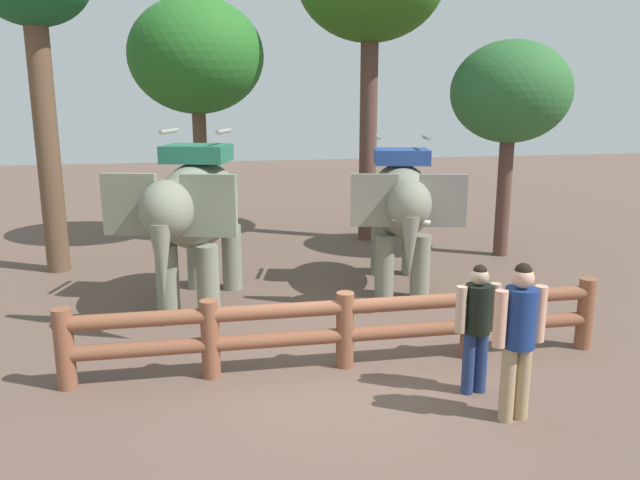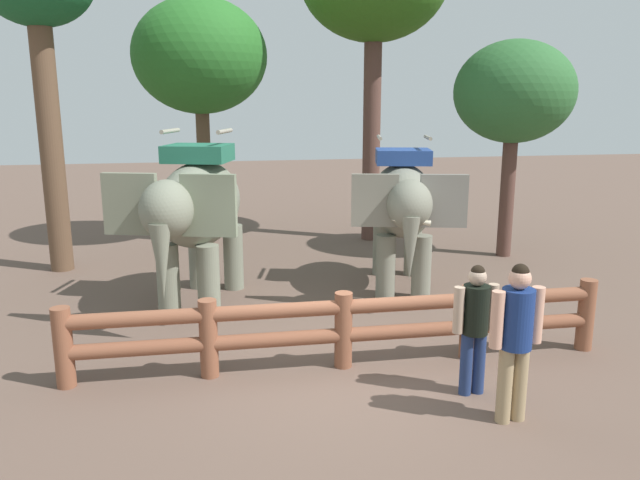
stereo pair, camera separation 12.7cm
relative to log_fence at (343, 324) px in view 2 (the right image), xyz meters
name	(u,v)px [view 2 (the right image)]	position (x,y,z in m)	size (l,w,h in m)	color
ground_plane	(346,371)	(0.00, -0.16, -0.61)	(60.00, 60.00, 0.00)	brown
log_fence	(343,324)	(0.00, 0.00, 0.00)	(7.42, 0.38, 1.05)	brown
elephant_near_left	(197,209)	(-1.91, 2.98, 1.12)	(2.45, 3.68, 3.08)	gray
elephant_center	(403,205)	(1.89, 3.27, 1.03)	(2.19, 3.48, 2.91)	gray
tourist_woman_in_black	(475,320)	(1.38, -1.07, 0.35)	(0.58, 0.34, 1.65)	navy
tourist_man_in_blue	(516,332)	(1.53, -1.78, 0.46)	(0.65, 0.40, 1.84)	tan
tree_far_left	(200,58)	(-1.72, 7.97, 3.95)	(3.22, 3.22, 5.96)	brown
tree_deep_back	(514,94)	(5.09, 5.33, 3.09)	(2.65, 2.65, 4.87)	brown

